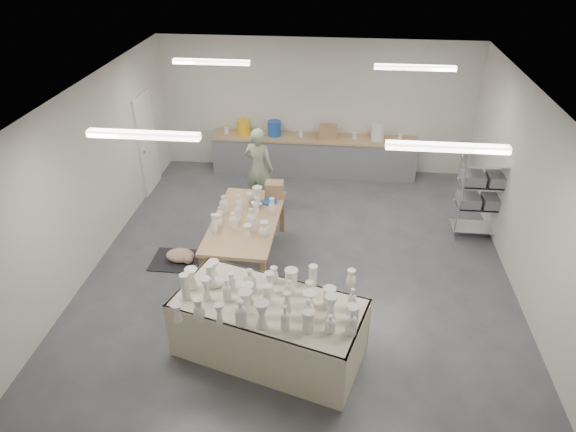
# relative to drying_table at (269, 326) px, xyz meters

# --- Properties ---
(room) EXTENTS (8.00, 8.02, 3.00)m
(room) POSITION_rel_drying_table_xyz_m (0.14, 2.10, 1.57)
(room) COLOR #424449
(room) RESTS_ON ground
(back_counter) EXTENTS (4.60, 0.60, 1.24)m
(back_counter) POSITION_rel_drying_table_xyz_m (0.23, 5.70, 0.00)
(back_counter) COLOR tan
(back_counter) RESTS_ON ground
(wire_shelf) EXTENTS (0.88, 0.48, 1.80)m
(wire_shelf) POSITION_rel_drying_table_xyz_m (3.44, 3.42, 0.44)
(wire_shelf) COLOR silver
(wire_shelf) RESTS_ON ground
(drying_table) EXTENTS (2.72, 1.86, 1.25)m
(drying_table) POSITION_rel_drying_table_xyz_m (0.00, 0.00, 0.00)
(drying_table) COLOR olive
(drying_table) RESTS_ON ground
(work_table) EXTENTS (1.14, 2.21, 1.19)m
(work_table) POSITION_rel_drying_table_xyz_m (-0.66, 2.21, 0.35)
(work_table) COLOR tan
(work_table) RESTS_ON ground
(rug) EXTENTS (1.00, 0.70, 0.02)m
(rug) POSITION_rel_drying_table_xyz_m (-1.84, 1.96, -0.47)
(rug) COLOR black
(rug) RESTS_ON ground
(cat) EXTENTS (0.56, 0.46, 0.21)m
(cat) POSITION_rel_drying_table_xyz_m (-1.81, 1.95, -0.35)
(cat) COLOR white
(cat) RESTS_ON rug
(potter) EXTENTS (0.71, 0.58, 1.70)m
(potter) POSITION_rel_drying_table_xyz_m (-0.76, 4.07, 0.37)
(potter) COLOR #97AC85
(potter) RESTS_ON ground
(red_stool) EXTENTS (0.40, 0.40, 0.29)m
(red_stool) POSITION_rel_drying_table_xyz_m (-0.76, 4.34, -0.23)
(red_stool) COLOR #AA1821
(red_stool) RESTS_ON ground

